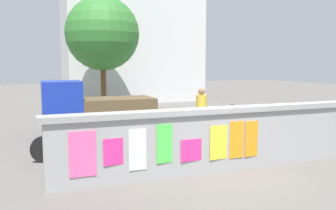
# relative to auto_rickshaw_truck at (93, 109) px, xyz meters

# --- Properties ---
(ground) EXTENTS (60.00, 60.00, 0.00)m
(ground) POSITION_rel_auto_rickshaw_truck_xyz_m (1.90, 3.12, -0.90)
(ground) COLOR #605B56
(poster_wall) EXTENTS (7.49, 0.42, 1.43)m
(poster_wall) POSITION_rel_auto_rickshaw_truck_xyz_m (1.89, -4.88, -0.16)
(poster_wall) COLOR #9B9B9B
(poster_wall) RESTS_ON ground
(auto_rickshaw_truck) EXTENTS (3.62, 1.55, 1.85)m
(auto_rickshaw_truck) POSITION_rel_auto_rickshaw_truck_xyz_m (0.00, 0.00, 0.00)
(auto_rickshaw_truck) COLOR black
(auto_rickshaw_truck) RESTS_ON ground
(motorcycle) EXTENTS (1.89, 0.58, 0.87)m
(motorcycle) POSITION_rel_auto_rickshaw_truck_xyz_m (4.55, -0.35, -0.44)
(motorcycle) COLOR black
(motorcycle) RESTS_ON ground
(bicycle_near) EXTENTS (1.71, 0.44, 0.95)m
(bicycle_near) POSITION_rel_auto_rickshaw_truck_xyz_m (3.56, -3.51, -0.54)
(bicycle_near) COLOR black
(bicycle_near) RESTS_ON ground
(bicycle_far) EXTENTS (1.71, 0.44, 0.95)m
(bicycle_far) POSITION_rel_auto_rickshaw_truck_xyz_m (-1.14, -2.84, -0.54)
(bicycle_far) COLOR black
(bicycle_far) RESTS_ON ground
(person_walking) EXTENTS (0.43, 0.43, 1.62)m
(person_walking) POSITION_rel_auto_rickshaw_truck_xyz_m (3.20, -1.57, 0.09)
(person_walking) COLOR #3F994C
(person_walking) RESTS_ON ground
(tree_roadside) EXTENTS (3.66, 3.66, 5.72)m
(tree_roadside) POSITION_rel_auto_rickshaw_truck_xyz_m (1.56, 6.11, 2.98)
(tree_roadside) COLOR brown
(tree_roadside) RESTS_ON ground
(building_background) EXTENTS (8.83, 5.07, 9.03)m
(building_background) POSITION_rel_auto_rickshaw_truck_xyz_m (4.43, 11.13, 3.64)
(building_background) COLOR silver
(building_background) RESTS_ON ground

